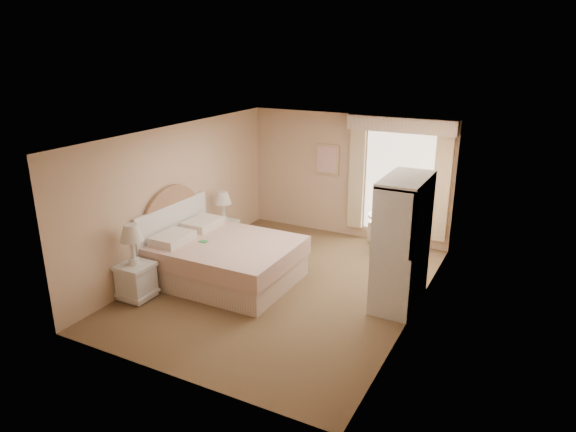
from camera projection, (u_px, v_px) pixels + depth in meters
The scene contains 9 objects.
room at pixel (284, 214), 8.04m from camera, with size 4.21×5.51×2.51m.
window at pixel (398, 179), 9.79m from camera, with size 2.05×0.22×2.51m.
framed_art at pixel (327, 160), 10.42m from camera, with size 0.52×0.04×0.62m.
bed at pixel (219, 257), 8.59m from camera, with size 2.33×1.84×1.62m.
nightstand_near at pixel (135, 272), 7.89m from camera, with size 0.50×0.50×1.21m.
nightstand_far at pixel (224, 227), 9.93m from camera, with size 0.46×0.46×1.11m.
round_table at pixel (384, 226), 9.92m from camera, with size 0.63×0.63×0.67m.
cafe_chair at pixel (405, 227), 9.73m from camera, with size 0.52×0.52×0.84m.
armoire at pixel (402, 253), 7.66m from camera, with size 0.60×1.19×1.99m.
Camera 1 is at (3.57, -6.75, 3.78)m, focal length 32.00 mm.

